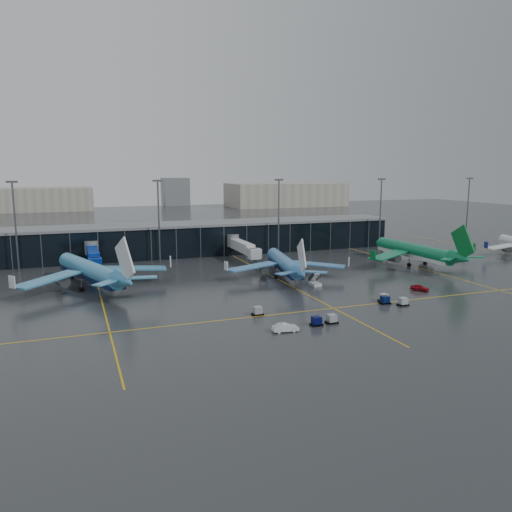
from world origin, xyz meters
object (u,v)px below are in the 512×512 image
object	(u,v)px
airliner_aer_lingus	(414,243)
baggage_carts	(348,308)
airliner_arkefly	(89,260)
service_van_red	(420,288)
service_van_white	(285,327)
mobile_airstair	(315,283)
airliner_klm_near	(284,255)

from	to	relation	value
airliner_aer_lingus	baggage_carts	world-z (taller)	airliner_aer_lingus
airliner_arkefly	baggage_carts	size ratio (longest dim) A/B	1.34
airliner_aer_lingus	service_van_red	world-z (taller)	airliner_aer_lingus
airliner_arkefly	airliner_aer_lingus	distance (m)	93.44
service_van_white	mobile_airstair	bearing A→B (deg)	-30.58
airliner_klm_near	baggage_carts	xyz separation A→B (m)	(-1.33, -35.64, -5.23)
service_van_white	airliner_aer_lingus	bearing A→B (deg)	-49.36
service_van_white	airliner_arkefly	bearing A→B (deg)	37.82
mobile_airstair	baggage_carts	bearing A→B (deg)	-104.12
airliner_klm_near	service_van_white	distance (m)	46.85
airliner_arkefly	mobile_airstair	bearing A→B (deg)	-36.86
mobile_airstair	service_van_white	xyz separation A→B (m)	(-21.29, -30.24, 0.01)
service_van_white	baggage_carts	bearing A→B (deg)	-62.84
baggage_carts	service_van_red	distance (m)	27.05
airliner_klm_near	service_van_white	xyz separation A→B (m)	(-18.43, -42.76, -5.20)
mobile_airstair	service_van_white	distance (m)	36.98
baggage_carts	mobile_airstair	world-z (taller)	mobile_airstair
airliner_klm_near	baggage_carts	bearing A→B (deg)	-81.73
airliner_klm_near	mobile_airstair	xyz separation A→B (m)	(2.86, -12.52, -5.22)
airliner_arkefly	service_van_red	bearing A→B (deg)	-41.31
airliner_aer_lingus	service_van_red	size ratio (longest dim) A/B	10.10
airliner_arkefly	service_van_white	world-z (taller)	airliner_arkefly
airliner_klm_near	service_van_white	world-z (taller)	airliner_klm_near
airliner_klm_near	mobile_airstair	size ratio (longest dim) A/B	11.31
airliner_arkefly	airliner_klm_near	bearing A→B (deg)	-24.08
airliner_aer_lingus	mobile_airstair	distance (m)	44.13
airliner_aer_lingus	airliner_klm_near	bearing A→B (deg)	-177.43
airliner_arkefly	mobile_airstair	world-z (taller)	airliner_arkefly
airliner_arkefly	service_van_red	world-z (taller)	airliner_arkefly
airliner_arkefly	service_van_white	size ratio (longest dim) A/B	9.47
baggage_carts	service_van_white	bearing A→B (deg)	-157.41
airliner_arkefly	baggage_carts	bearing A→B (deg)	-58.59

